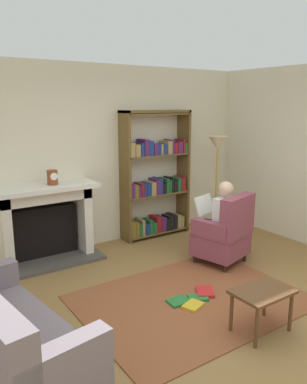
{
  "coord_description": "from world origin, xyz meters",
  "views": [
    {
      "loc": [
        -2.52,
        -2.68,
        2.12
      ],
      "look_at": [
        0.1,
        1.2,
        1.05
      ],
      "focal_mm": 35.9,
      "sensor_mm": 36.0,
      "label": 1
    }
  ],
  "objects_px": {
    "armchair_reading": "(225,234)",
    "sofa_floral": "(7,339)",
    "mantel_clock": "(52,177)",
    "floor_lamp": "(218,152)",
    "seated_reader": "(218,218)",
    "bookshelf": "(156,179)",
    "fireplace": "(45,221)",
    "side_table": "(262,297)"
  },
  "relations": [
    {
      "from": "bookshelf",
      "to": "side_table",
      "type": "bearing_deg",
      "value": -104.42
    },
    {
      "from": "sofa_floral",
      "to": "fireplace",
      "type": "bearing_deg",
      "value": -34.32
    },
    {
      "from": "fireplace",
      "to": "mantel_clock",
      "type": "xyz_separation_m",
      "value": [
        0.11,
        -0.1,
        0.61
      ]
    },
    {
      "from": "armchair_reading",
      "to": "sofa_floral",
      "type": "distance_m",
      "value": 3.07
    },
    {
      "from": "armchair_reading",
      "to": "fireplace",
      "type": "bearing_deg",
      "value": -51.44
    },
    {
      "from": "seated_reader",
      "to": "armchair_reading",
      "type": "bearing_deg",
      "value": 90.0
    },
    {
      "from": "sofa_floral",
      "to": "bookshelf",
      "type": "bearing_deg",
      "value": -61.64
    },
    {
      "from": "bookshelf",
      "to": "floor_lamp",
      "type": "height_order",
      "value": "bookshelf"
    },
    {
      "from": "mantel_clock",
      "to": "sofa_floral",
      "type": "distance_m",
      "value": 2.47
    },
    {
      "from": "fireplace",
      "to": "mantel_clock",
      "type": "relative_size",
      "value": 7.21
    },
    {
      "from": "sofa_floral",
      "to": "floor_lamp",
      "type": "bearing_deg",
      "value": -74.2
    },
    {
      "from": "sofa_floral",
      "to": "seated_reader",
      "type": "bearing_deg",
      "value": -83.81
    },
    {
      "from": "fireplace",
      "to": "armchair_reading",
      "type": "xyz_separation_m",
      "value": [
        1.97,
        -1.46,
        -0.15
      ]
    },
    {
      "from": "fireplace",
      "to": "seated_reader",
      "type": "distance_m",
      "value": 2.36
    },
    {
      "from": "seated_reader",
      "to": "floor_lamp",
      "type": "height_order",
      "value": "floor_lamp"
    },
    {
      "from": "fireplace",
      "to": "sofa_floral",
      "type": "bearing_deg",
      "value": -115.85
    },
    {
      "from": "bookshelf",
      "to": "armchair_reading",
      "type": "xyz_separation_m",
      "value": [
        0.12,
        -1.49,
        -0.52
      ]
    },
    {
      "from": "armchair_reading",
      "to": "floor_lamp",
      "type": "distance_m",
      "value": 1.63
    },
    {
      "from": "bookshelf",
      "to": "fireplace",
      "type": "bearing_deg",
      "value": -178.91
    },
    {
      "from": "seated_reader",
      "to": "sofa_floral",
      "type": "xyz_separation_m",
      "value": [
        -2.97,
        -0.78,
        -0.3
      ]
    },
    {
      "from": "seated_reader",
      "to": "mantel_clock",
      "type": "bearing_deg",
      "value": -49.08
    },
    {
      "from": "mantel_clock",
      "to": "floor_lamp",
      "type": "height_order",
      "value": "floor_lamp"
    },
    {
      "from": "bookshelf",
      "to": "floor_lamp",
      "type": "xyz_separation_m",
      "value": [
        0.92,
        -0.45,
        0.43
      ]
    },
    {
      "from": "armchair_reading",
      "to": "sofa_floral",
      "type": "relative_size",
      "value": 0.54
    },
    {
      "from": "sofa_floral",
      "to": "floor_lamp",
      "type": "xyz_separation_m",
      "value": [
        3.8,
        1.71,
        1.05
      ]
    },
    {
      "from": "fireplace",
      "to": "bookshelf",
      "type": "distance_m",
      "value": 1.89
    },
    {
      "from": "floor_lamp",
      "to": "seated_reader",
      "type": "bearing_deg",
      "value": -131.6
    },
    {
      "from": "mantel_clock",
      "to": "fireplace",
      "type": "bearing_deg",
      "value": 136.44
    },
    {
      "from": "seated_reader",
      "to": "sofa_floral",
      "type": "height_order",
      "value": "seated_reader"
    },
    {
      "from": "seated_reader",
      "to": "sofa_floral",
      "type": "distance_m",
      "value": 3.08
    },
    {
      "from": "mantel_clock",
      "to": "sofa_floral",
      "type": "xyz_separation_m",
      "value": [
        -1.13,
        -2.02,
        -0.86
      ]
    },
    {
      "from": "mantel_clock",
      "to": "seated_reader",
      "type": "height_order",
      "value": "mantel_clock"
    },
    {
      "from": "armchair_reading",
      "to": "side_table",
      "type": "distance_m",
      "value": 1.61
    },
    {
      "from": "bookshelf",
      "to": "armchair_reading",
      "type": "bearing_deg",
      "value": -85.57
    },
    {
      "from": "mantel_clock",
      "to": "bookshelf",
      "type": "relative_size",
      "value": 0.1
    },
    {
      "from": "bookshelf",
      "to": "floor_lamp",
      "type": "relative_size",
      "value": 1.25
    },
    {
      "from": "mantel_clock",
      "to": "floor_lamp",
      "type": "xyz_separation_m",
      "value": [
        2.66,
        -0.31,
        0.19
      ]
    },
    {
      "from": "bookshelf",
      "to": "mantel_clock",
      "type": "bearing_deg",
      "value": -175.56
    },
    {
      "from": "bookshelf",
      "to": "side_table",
      "type": "xyz_separation_m",
      "value": [
        -0.74,
        -2.86,
        -0.58
      ]
    },
    {
      "from": "side_table",
      "to": "floor_lamp",
      "type": "xyz_separation_m",
      "value": [
        1.65,
        2.42,
        1.01
      ]
    },
    {
      "from": "seated_reader",
      "to": "side_table",
      "type": "xyz_separation_m",
      "value": [
        -0.82,
        -1.48,
        -0.26
      ]
    },
    {
      "from": "armchair_reading",
      "to": "bookshelf",
      "type": "bearing_deg",
      "value": -100.44
    }
  ]
}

